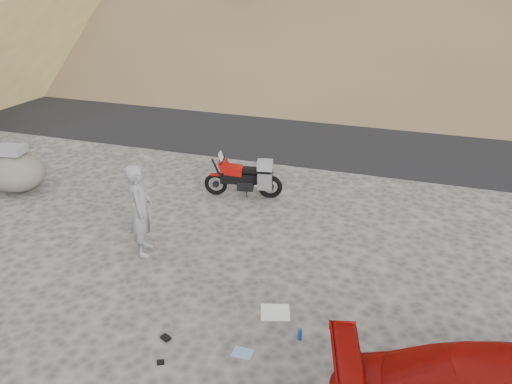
# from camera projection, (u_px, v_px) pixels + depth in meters

# --- Properties ---
(ground) EXTENTS (140.00, 140.00, 0.00)m
(ground) POSITION_uv_depth(u_px,v_px,m) (202.00, 268.00, 9.79)
(ground) COLOR #44413F
(ground) RESTS_ON ground
(road) EXTENTS (120.00, 7.00, 0.05)m
(road) POSITION_uv_depth(u_px,v_px,m) (302.00, 127.00, 17.50)
(road) COLOR black
(road) RESTS_ON ground
(motorcycle) EXTENTS (1.97, 0.79, 1.18)m
(motorcycle) POSITION_uv_depth(u_px,v_px,m) (247.00, 178.00, 12.42)
(motorcycle) COLOR black
(motorcycle) RESTS_ON ground
(man) EXTENTS (0.69, 0.83, 1.95)m
(man) POSITION_uv_depth(u_px,v_px,m) (146.00, 251.00, 10.34)
(man) COLOR gray
(man) RESTS_ON ground
(boulder) EXTENTS (1.62, 1.40, 1.19)m
(boulder) POSITION_uv_depth(u_px,v_px,m) (15.00, 171.00, 12.77)
(boulder) COLOR #5D5650
(boulder) RESTS_ON ground
(gear_white_cloth) EXTENTS (0.60, 0.56, 0.02)m
(gear_white_cloth) POSITION_uv_depth(u_px,v_px,m) (275.00, 312.00, 8.60)
(gear_white_cloth) COLOR white
(gear_white_cloth) RESTS_ON ground
(gear_bottle) EXTENTS (0.09, 0.09, 0.20)m
(gear_bottle) POSITION_uv_depth(u_px,v_px,m) (300.00, 334.00, 7.98)
(gear_bottle) COLOR navy
(gear_bottle) RESTS_ON ground
(gear_glove_a) EXTENTS (0.18, 0.16, 0.04)m
(gear_glove_a) POSITION_uv_depth(u_px,v_px,m) (166.00, 338.00, 8.02)
(gear_glove_a) COLOR black
(gear_glove_a) RESTS_ON ground
(gear_glove_b) EXTENTS (0.14, 0.12, 0.04)m
(gear_glove_b) POSITION_uv_depth(u_px,v_px,m) (161.00, 362.00, 7.55)
(gear_glove_b) COLOR black
(gear_glove_b) RESTS_ON ground
(gear_blue_cloth) EXTENTS (0.32, 0.24, 0.01)m
(gear_blue_cloth) POSITION_uv_depth(u_px,v_px,m) (243.00, 353.00, 7.74)
(gear_blue_cloth) COLOR #7C9EC0
(gear_blue_cloth) RESTS_ON ground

